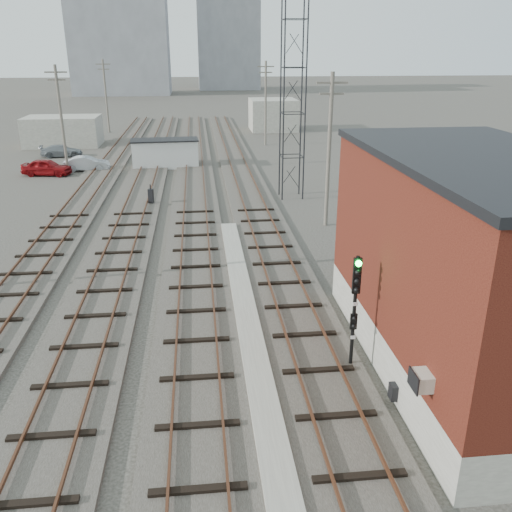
{
  "coord_description": "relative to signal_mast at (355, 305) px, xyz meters",
  "views": [
    {
      "loc": [
        -1.21,
        -3.26,
        10.18
      ],
      "look_at": [
        1.03,
        17.44,
        2.2
      ],
      "focal_mm": 38.0,
      "sensor_mm": 36.0,
      "label": 1
    }
  ],
  "objects": [
    {
      "name": "ground",
      "position": [
        -3.7,
        47.85,
        -2.41
      ],
      "size": [
        320.0,
        320.0,
        0.0
      ],
      "primitive_type": "plane",
      "color": "#282621",
      "rests_on": "ground"
    },
    {
      "name": "track_right",
      "position": [
        -1.2,
        26.85,
        -2.3
      ],
      "size": [
        3.2,
        90.0,
        0.39
      ],
      "color": "#332D28",
      "rests_on": "ground"
    },
    {
      "name": "track_mid_right",
      "position": [
        -5.2,
        26.85,
        -2.3
      ],
      "size": [
        3.2,
        90.0,
        0.39
      ],
      "color": "#332D28",
      "rests_on": "ground"
    },
    {
      "name": "track_mid_left",
      "position": [
        -9.2,
        26.85,
        -2.3
      ],
      "size": [
        3.2,
        90.0,
        0.39
      ],
      "color": "#332D28",
      "rests_on": "ground"
    },
    {
      "name": "track_left",
      "position": [
        -13.2,
        26.85,
        -2.3
      ],
      "size": [
        3.2,
        90.0,
        0.39
      ],
      "color": "#332D28",
      "rests_on": "ground"
    },
    {
      "name": "platform_curb",
      "position": [
        -3.2,
        1.85,
        -2.28
      ],
      "size": [
        0.9,
        28.0,
        0.26
      ],
      "primitive_type": "cube",
      "color": "gray",
      "rests_on": "ground"
    },
    {
      "name": "brick_building",
      "position": [
        3.8,
        -0.16,
        1.22
      ],
      "size": [
        6.54,
        12.2,
        7.22
      ],
      "color": "gray",
      "rests_on": "ground"
    },
    {
      "name": "lattice_tower",
      "position": [
        1.8,
        22.85,
        5.09
      ],
      "size": [
        1.6,
        1.6,
        15.0
      ],
      "color": "black",
      "rests_on": "ground"
    },
    {
      "name": "utility_pole_left_b",
      "position": [
        -16.2,
        32.85,
        2.39
      ],
      "size": [
        1.8,
        0.24,
        9.0
      ],
      "color": "#595147",
      "rests_on": "ground"
    },
    {
      "name": "utility_pole_left_c",
      "position": [
        -16.2,
        57.85,
        2.39
      ],
      "size": [
        1.8,
        0.24,
        9.0
      ],
      "color": "#595147",
      "rests_on": "ground"
    },
    {
      "name": "utility_pole_right_a",
      "position": [
        2.8,
        15.85,
        2.39
      ],
      "size": [
        1.8,
        0.24,
        9.0
      ],
      "color": "#595147",
      "rests_on": "ground"
    },
    {
      "name": "utility_pole_right_b",
      "position": [
        2.8,
        45.85,
        2.39
      ],
      "size": [
        1.8,
        0.24,
        9.0
      ],
      "color": "#595147",
      "rests_on": "ground"
    },
    {
      "name": "apartment_left",
      "position": [
        -21.7,
        122.85,
        12.59
      ],
      "size": [
        22.0,
        14.0,
        30.0
      ],
      "primitive_type": "cube",
      "color": "gray",
      "rests_on": "ground"
    },
    {
      "name": "apartment_right",
      "position": [
        4.3,
        137.85,
        10.59
      ],
      "size": [
        16.0,
        12.0,
        26.0
      ],
      "primitive_type": "cube",
      "color": "gray",
      "rests_on": "ground"
    },
    {
      "name": "shed_left",
      "position": [
        -19.7,
        47.85,
        -0.81
      ],
      "size": [
        8.0,
        5.0,
        3.2
      ],
      "primitive_type": "cube",
      "color": "gray",
      "rests_on": "ground"
    },
    {
      "name": "shed_right",
      "position": [
        5.3,
        57.85,
        -0.41
      ],
      "size": [
        6.0,
        6.0,
        4.0
      ],
      "primitive_type": "cube",
      "color": "gray",
      "rests_on": "ground"
    },
    {
      "name": "signal_mast",
      "position": [
        0.0,
        0.0,
        0.0
      ],
      "size": [
        0.4,
        0.41,
        4.09
      ],
      "color": "gray",
      "rests_on": "ground"
    },
    {
      "name": "switch_stand",
      "position": [
        -8.21,
        21.5,
        -1.75
      ],
      "size": [
        0.4,
        0.4,
        1.4
      ],
      "rotation": [
        0.0,
        0.0,
        -0.27
      ],
      "color": "black",
      "rests_on": "ground"
    },
    {
      "name": "site_trailer",
      "position": [
        -7.83,
        34.66,
        -1.12
      ],
      "size": [
        6.2,
        3.02,
        2.55
      ],
      "rotation": [
        0.0,
        0.0,
        0.06
      ],
      "color": "silver",
      "rests_on": "ground"
    },
    {
      "name": "car_red",
      "position": [
        -17.8,
        32.22,
        -1.7
      ],
      "size": [
        4.35,
        2.32,
        1.41
      ],
      "primitive_type": "imported",
      "rotation": [
        0.0,
        0.0,
        1.41
      ],
      "color": "maroon",
      "rests_on": "ground"
    },
    {
      "name": "car_silver",
      "position": [
        -14.73,
        33.84,
        -1.76
      ],
      "size": [
        3.96,
        1.49,
        1.29
      ],
      "primitive_type": "imported",
      "rotation": [
        0.0,
        0.0,
        1.6
      ],
      "color": "#A3A5AA",
      "rests_on": "ground"
    },
    {
      "name": "car_grey",
      "position": [
        -18.51,
        41.0,
        -1.82
      ],
      "size": [
        4.25,
        2.19,
        1.18
      ],
      "primitive_type": "imported",
      "rotation": [
        0.0,
        0.0,
        1.71
      ],
      "color": "gray",
      "rests_on": "ground"
    }
  ]
}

